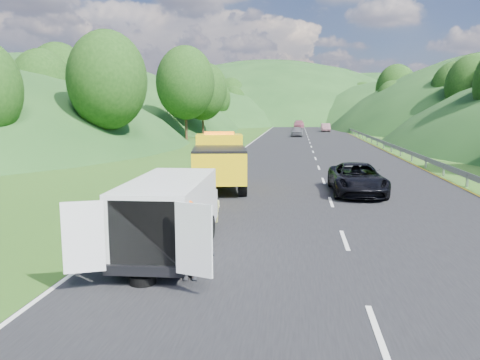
# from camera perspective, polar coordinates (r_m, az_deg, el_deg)

# --- Properties ---
(ground) EXTENTS (320.00, 320.00, 0.00)m
(ground) POSITION_cam_1_polar(r_m,az_deg,el_deg) (16.76, 1.65, -5.18)
(ground) COLOR #38661E
(ground) RESTS_ON ground
(road_surface) EXTENTS (14.00, 200.00, 0.02)m
(road_surface) POSITION_cam_1_polar(r_m,az_deg,el_deg) (56.37, 8.51, 4.51)
(road_surface) COLOR black
(road_surface) RESTS_ON ground
(guardrail) EXTENTS (0.06, 140.00, 1.52)m
(guardrail) POSITION_cam_1_polar(r_m,az_deg,el_deg) (69.38, 14.31, 5.09)
(guardrail) COLOR gray
(guardrail) RESTS_ON ground
(tree_line_left) EXTENTS (14.00, 140.00, 14.00)m
(tree_line_left) POSITION_cam_1_polar(r_m,az_deg,el_deg) (79.01, -8.11, 5.68)
(tree_line_left) COLOR #295218
(tree_line_left) RESTS_ON ground
(tree_line_right) EXTENTS (14.00, 140.00, 14.00)m
(tree_line_right) POSITION_cam_1_polar(r_m,az_deg,el_deg) (79.28, 22.80, 5.10)
(tree_line_right) COLOR #295218
(tree_line_right) RESTS_ON ground
(hills_backdrop) EXTENTS (201.00, 288.60, 44.00)m
(hills_backdrop) POSITION_cam_1_polar(r_m,az_deg,el_deg) (151.04, 8.94, 7.05)
(hills_backdrop) COLOR #2D5B23
(hills_backdrop) RESTS_ON ground
(tow_truck) EXTENTS (3.44, 6.88, 2.83)m
(tow_truck) POSITION_cam_1_polar(r_m,az_deg,el_deg) (23.68, -2.53, 2.29)
(tow_truck) COLOR black
(tow_truck) RESTS_ON ground
(white_van) EXTENTS (3.28, 6.05, 2.12)m
(white_van) POSITION_cam_1_polar(r_m,az_deg,el_deg) (13.12, -8.50, -3.81)
(white_van) COLOR black
(white_van) RESTS_ON ground
(woman) EXTENTS (0.65, 0.69, 1.54)m
(woman) POSITION_cam_1_polar(r_m,az_deg,el_deg) (18.86, -7.20, -3.68)
(woman) COLOR white
(woman) RESTS_ON ground
(child) EXTENTS (0.66, 0.64, 1.07)m
(child) POSITION_cam_1_polar(r_m,az_deg,el_deg) (16.73, -3.15, -5.22)
(child) COLOR #D3D270
(child) RESTS_ON ground
(worker) EXTENTS (1.29, 0.89, 1.82)m
(worker) POSITION_cam_1_polar(r_m,az_deg,el_deg) (11.35, -6.12, -12.08)
(worker) COLOR black
(worker) RESTS_ON ground
(suitcase) EXTENTS (0.39, 0.28, 0.57)m
(suitcase) POSITION_cam_1_polar(r_m,az_deg,el_deg) (18.67, -11.18, -3.02)
(suitcase) COLOR brown
(suitcase) RESTS_ON ground
(spare_tire) EXTENTS (0.62, 0.62, 0.20)m
(spare_tire) POSITION_cam_1_polar(r_m,az_deg,el_deg) (11.31, -11.76, -12.31)
(spare_tire) COLOR black
(spare_tire) RESTS_ON ground
(passing_suv) EXTENTS (2.49, 5.23, 1.44)m
(passing_suv) POSITION_cam_1_polar(r_m,az_deg,el_deg) (22.94, 14.01, -1.66)
(passing_suv) COLOR black
(passing_suv) RESTS_ON ground
(dist_car_a) EXTENTS (1.69, 4.21, 1.44)m
(dist_car_a) POSITION_cam_1_polar(r_m,az_deg,el_deg) (69.06, 6.95, 5.28)
(dist_car_a) COLOR #4F4F54
(dist_car_a) RESTS_ON ground
(dist_car_b) EXTENTS (1.54, 4.41, 1.45)m
(dist_car_b) POSITION_cam_1_polar(r_m,az_deg,el_deg) (84.46, 10.38, 5.81)
(dist_car_b) COLOR #734C54
(dist_car_b) RESTS_ON ground
(dist_car_c) EXTENTS (2.18, 5.37, 1.56)m
(dist_car_c) POSITION_cam_1_polar(r_m,az_deg,el_deg) (100.80, 7.20, 6.32)
(dist_car_c) COLOR #A15066
(dist_car_c) RESTS_ON ground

